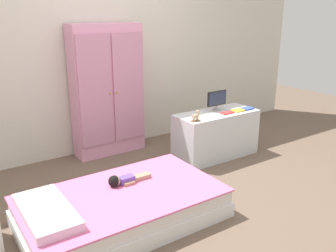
{
  "coord_description": "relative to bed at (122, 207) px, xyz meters",
  "views": [
    {
      "loc": [
        -1.74,
        -2.45,
        1.67
      ],
      "look_at": [
        0.21,
        0.42,
        0.55
      ],
      "focal_mm": 39.16,
      "sensor_mm": 36.0,
      "label": 1
    }
  ],
  "objects": [
    {
      "name": "ground_plane",
      "position": [
        0.56,
        0.06,
        -0.13
      ],
      "size": [
        10.0,
        10.0,
        0.02
      ],
      "primitive_type": "cube",
      "color": "brown"
    },
    {
      "name": "bed",
      "position": [
        0.0,
        0.0,
        0.0
      ],
      "size": [
        1.6,
        0.94,
        0.25
      ],
      "color": "white",
      "rests_on": "ground_plane"
    },
    {
      "name": "back_wall",
      "position": [
        0.56,
        1.63,
        1.23
      ],
      "size": [
        6.4,
        0.05,
        2.7
      ],
      "primitive_type": "cube",
      "color": "silver",
      "rests_on": "ground_plane"
    },
    {
      "name": "book_red",
      "position": [
        1.62,
        0.53,
        0.42
      ],
      "size": [
        0.16,
        0.09,
        0.01
      ],
      "primitive_type": "cube",
      "color": "#CC3838",
      "rests_on": "tv_stand"
    },
    {
      "name": "book_blue",
      "position": [
        1.93,
        0.53,
        0.42
      ],
      "size": [
        0.15,
        0.1,
        0.02
      ],
      "primitive_type": "cube",
      "color": "blue",
      "rests_on": "tv_stand"
    },
    {
      "name": "rocking_horse_toy",
      "position": [
        1.14,
        0.49,
        0.47
      ],
      "size": [
        0.1,
        0.04,
        0.12
      ],
      "color": "#8E6642",
      "rests_on": "tv_stand"
    },
    {
      "name": "book_yellow",
      "position": [
        1.79,
        0.53,
        0.42
      ],
      "size": [
        0.13,
        0.11,
        0.02
      ],
      "primitive_type": "cube",
      "color": "gold",
      "rests_on": "tv_stand"
    },
    {
      "name": "tv_monitor",
      "position": [
        1.61,
        0.7,
        0.54
      ],
      "size": [
        0.26,
        0.1,
        0.23
      ],
      "color": "#99999E",
      "rests_on": "tv_stand"
    },
    {
      "name": "doll",
      "position": [
        0.08,
        0.14,
        0.16
      ],
      "size": [
        0.39,
        0.13,
        0.1
      ],
      "color": "#6B4CB2",
      "rests_on": "bed"
    },
    {
      "name": "pillow",
      "position": [
        -0.6,
        0.0,
        0.16
      ],
      "size": [
        0.32,
        0.68,
        0.07
      ],
      "primitive_type": "cube",
      "color": "silver",
      "rests_on": "bed"
    },
    {
      "name": "wardrobe",
      "position": [
        0.58,
        1.44,
        0.63
      ],
      "size": [
        0.82,
        0.32,
        1.51
      ],
      "color": "#E599BC",
      "rests_on": "ground_plane"
    },
    {
      "name": "tv_stand",
      "position": [
        1.55,
        0.62,
        0.14
      ],
      "size": [
        0.99,
        0.42,
        0.53
      ],
      "primitive_type": "cube",
      "color": "silver",
      "rests_on": "ground_plane"
    }
  ]
}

